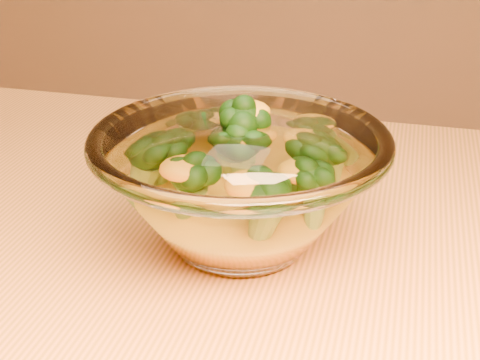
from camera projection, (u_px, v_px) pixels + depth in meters
glass_bowl at (240, 186)px, 0.53m from camera, size 0.24×0.24×0.10m
cheese_sauce at (240, 210)px, 0.54m from camera, size 0.14×0.14×0.04m
broccoli_heap at (237, 159)px, 0.54m from camera, size 0.15×0.15×0.08m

